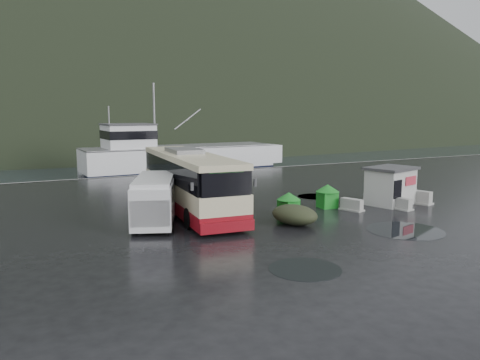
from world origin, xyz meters
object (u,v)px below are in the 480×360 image
ticket_kiosk (390,204)px  fishing_trawler (180,163)px  white_van (156,223)px  waste_bin_right (288,216)px  coach_bus (190,210)px  jersey_barrier_b (401,209)px  jersey_barrier_c (418,204)px  waste_bin_left (327,208)px  jersey_barrier_a (352,210)px  dome_tent (294,224)px

ticket_kiosk → fishing_trawler: bearing=82.7°
white_van → waste_bin_right: size_ratio=4.42×
coach_bus → jersey_barrier_b: coach_bus is taller
white_van → ticket_kiosk: size_ratio=1.94×
coach_bus → white_van: 3.53m
jersey_barrier_c → fishing_trawler: bearing=100.7°
waste_bin_left → jersey_barrier_c: waste_bin_left is taller
jersey_barrier_a → fishing_trawler: size_ratio=0.05×
fishing_trawler → coach_bus: bearing=-110.7°
jersey_barrier_c → waste_bin_left: bearing=165.4°
white_van → dome_tent: bearing=-7.9°
fishing_trawler → ticket_kiosk: bearing=-85.3°
white_van → jersey_barrier_c: (16.92, -2.46, 0.00)m
waste_bin_right → ticket_kiosk: 7.67m
coach_bus → dome_tent: (3.74, -5.85, 0.00)m
waste_bin_right → ticket_kiosk: ticket_kiosk is taller
coach_bus → waste_bin_left: bearing=-16.4°
ticket_kiosk → jersey_barrier_b: ticket_kiosk is taller
ticket_kiosk → jersey_barrier_b: (-0.53, -1.47, 0.00)m
waste_bin_left → jersey_barrier_b: size_ratio=1.04×
jersey_barrier_b → coach_bus: bearing=154.9°
jersey_barrier_a → fishing_trawler: (-0.41, 30.15, 0.00)m
waste_bin_left → fishing_trawler: size_ratio=0.06×
fishing_trawler → jersey_barrier_c: bearing=-81.9°
waste_bin_right → jersey_barrier_a: bearing=-6.1°
waste_bin_left → fishing_trawler: 28.82m
ticket_kiosk → jersey_barrier_c: size_ratio=1.83×
ticket_kiosk → fishing_trawler: (-3.83, 29.79, 0.00)m
coach_bus → fishing_trawler: (8.42, 25.77, 0.00)m
dome_tent → coach_bus: bearing=122.6°
waste_bin_right → dome_tent: size_ratio=0.51×
coach_bus → jersey_barrier_c: bearing=-13.7°
jersey_barrier_a → waste_bin_right: bearing=173.9°
waste_bin_right → jersey_barrier_b: bearing=-12.3°
coach_bus → white_van: bearing=-137.1°
waste_bin_left → white_van: bearing=175.5°
dome_tent → waste_bin_left: bearing=33.3°
waste_bin_left → jersey_barrier_b: waste_bin_left is taller
waste_bin_left → waste_bin_right: (-3.41, -0.88, 0.00)m
waste_bin_left → waste_bin_right: size_ratio=1.07×
waste_bin_left → dome_tent: (-4.25, -2.80, 0.00)m
coach_bus → jersey_barrier_b: 12.95m
jersey_barrier_c → white_van: bearing=171.7°
dome_tent → waste_bin_right: bearing=66.3°
waste_bin_right → dome_tent: 2.09m
white_van → waste_bin_left: bearing=16.8°
ticket_kiosk → jersey_barrier_a: size_ratio=2.17×
white_van → jersey_barrier_a: size_ratio=4.23×
ticket_kiosk → white_van: bearing=158.4°
waste_bin_left → dome_tent: waste_bin_left is taller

